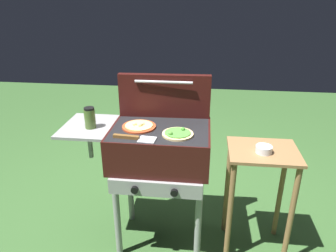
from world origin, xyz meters
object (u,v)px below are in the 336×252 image
Objects in this scene: sauce_jar at (90,118)px; topping_bowl_near at (264,150)px; grill at (158,149)px; pizza_veggie at (178,134)px; prep_table at (259,181)px; pizza_cheese at (139,126)px; spatula at (135,138)px.

topping_bowl_near is at bearing 0.05° from sauce_jar.
pizza_veggie is (0.13, -0.08, 0.15)m from grill.
grill is 9.41× the size of topping_bowl_near.
grill is at bearing -179.63° from prep_table.
prep_table is (1.11, 0.04, -0.41)m from sauce_jar.
pizza_veggie is at bearing -18.20° from pizza_cheese.
sauce_jar is at bearing 157.06° from spatula.
grill is 4.97× the size of pizza_veggie.
topping_bowl_near is (-0.01, -0.04, 0.25)m from prep_table.
grill is 0.25m from spatula.
topping_bowl_near reaches higher than prep_table.
prep_table is (0.54, 0.08, -0.35)m from pizza_veggie.
prep_table is (0.80, -0.00, -0.35)m from pizza_cheese.
pizza_veggie is at bearing -174.95° from topping_bowl_near.
pizza_veggie is 0.57m from sauce_jar.
sauce_jar is 0.52× the size of spatula.
grill is 0.20m from pizza_cheese.
pizza_veggie is at bearing -30.84° from grill.
pizza_cheese is 0.87m from prep_table.
topping_bowl_near is at bearing -2.82° from grill.
grill is at bearing 177.18° from topping_bowl_near.
sauce_jar reaches higher than spatula.
pizza_cheese is at bearing 161.80° from pizza_veggie.
spatula is 0.34× the size of prep_table.
pizza_cheese reaches higher than spatula.
grill is at bearing 55.84° from spatula.
pizza_veggie is 0.25× the size of prep_table.
pizza_veggie is at bearing 19.68° from spatula.
sauce_jar is 1.18m from prep_table.
grill is 7.00× the size of sauce_jar.
topping_bowl_near is at bearing 9.87° from spatula.
prep_table is at bearing 12.39° from spatula.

